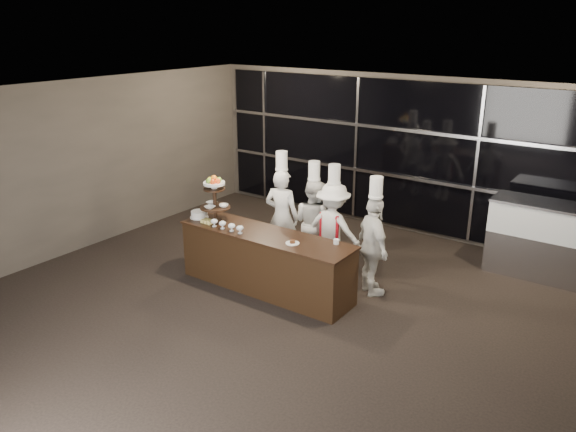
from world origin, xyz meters
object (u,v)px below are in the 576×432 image
Objects in this scene: buffet_counter at (266,261)px; chef_b at (313,221)px; chef_c at (333,228)px; chef_a at (282,216)px; display_stand at (215,195)px; layer_cake at (199,214)px; display_case at (540,235)px; chef_d at (373,245)px.

buffet_counter is 1.59× the size of chef_b.
chef_a is at bearing -170.05° from chef_c.
display_stand is 1.72m from chef_b.
layer_cake is 0.16× the size of chef_c.
display_case is at bearing 28.58° from chef_a.
chef_c is at bearing 160.75° from chef_d.
chef_a reaches higher than chef_c.
chef_a is (-3.65, -1.99, 0.16)m from display_case.
display_stand is at bearing -179.99° from buffet_counter.
chef_a is at bearing 47.67° from layer_cake.
layer_cake is 1.37m from chef_a.
chef_c is (0.51, 1.12, 0.31)m from buffet_counter.
display_case reaches higher than layer_cake.
chef_b reaches higher than display_case.
chef_d is at bearing 30.29° from buffet_counter.
chef_c is at bearing -13.98° from chef_b.
display_case is 0.86× the size of chef_b.
chef_b is at bearing -151.70° from display_case.
chef_a is (0.61, 0.96, -0.49)m from display_stand.
chef_b is (1.06, 1.23, -0.58)m from display_stand.
chef_a is 1.78m from chef_d.
chef_c is at bearing 65.60° from buffet_counter.
chef_d is at bearing 17.67° from layer_cake.
buffet_counter is 9.47× the size of layer_cake.
buffet_counter is at bearing -67.74° from chef_a.
chef_c is (0.44, -0.11, 0.01)m from chef_b.
chef_d is at bearing -4.80° from chef_a.
chef_d is at bearing -17.52° from chef_b.
buffet_counter is 1.41m from layer_cake.
chef_b is at bearing 49.05° from display_stand.
buffet_counter is 1.46× the size of chef_a.
display_case is at bearing 28.30° from chef_b.
display_stand is at bearing 9.14° from layer_cake.
chef_d is at bearing -131.27° from display_case.
chef_b is (0.46, 0.27, -0.09)m from chef_a.
chef_a is at bearing 57.58° from display_stand.
display_stand is 0.42× the size of chef_b.
chef_d reaches higher than chef_b.
chef_a is (0.92, 1.01, -0.12)m from layer_cake.
chef_a is 0.54m from chef_b.
chef_a is at bearing -151.42° from display_case.
buffet_counter is at bearing -114.40° from chef_c.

